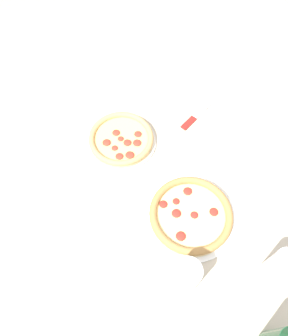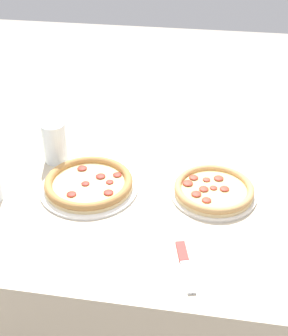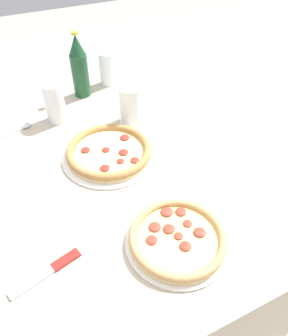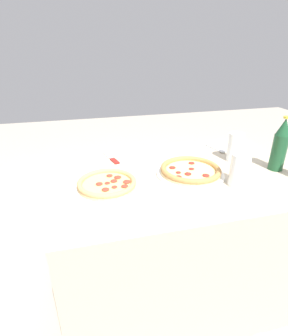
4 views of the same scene
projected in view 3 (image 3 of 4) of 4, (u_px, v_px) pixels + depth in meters
name	position (u px, v px, depth m)	size (l,w,h in m)	color
ground_plane	(116.00, 276.00, 1.54)	(8.00, 8.00, 0.00)	#A89E8E
table	(111.00, 230.00, 1.30)	(1.17, 0.81, 0.70)	#B7A88E
pizza_salami	(109.00, 152.00, 1.08)	(0.31, 0.31, 0.04)	white
pizza_pepperoni	(178.00, 238.00, 0.83)	(0.27, 0.27, 0.04)	silver
glass_orange_juice	(130.00, 106.00, 1.19)	(0.08, 0.08, 0.14)	white
glass_mango_juice	(107.00, 70.00, 1.41)	(0.06, 0.06, 0.14)	white
glass_red_wine	(55.00, 104.00, 1.20)	(0.07, 0.07, 0.15)	white
beer_bottle	(79.00, 67.00, 1.30)	(0.07, 0.07, 0.26)	#194728
knife	(49.00, 271.00, 0.78)	(0.07, 0.18, 0.01)	maroon
spoon	(17.00, 129.00, 1.19)	(0.06, 0.16, 0.01)	silver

